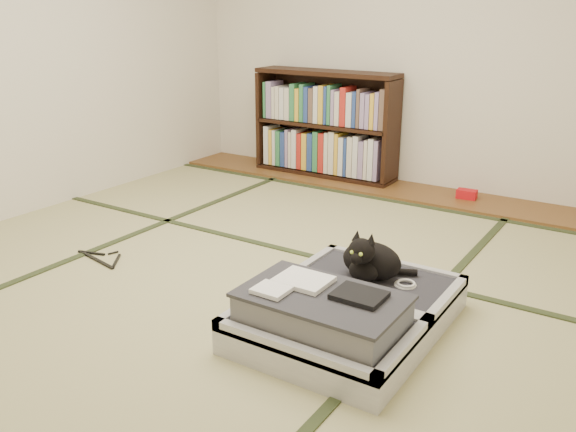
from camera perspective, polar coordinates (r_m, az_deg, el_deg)
The scene contains 10 objects.
floor at distance 3.50m, azimuth -3.82°, elevation -5.29°, with size 4.50×4.50×0.00m, color tan.
wood_strip at distance 5.14m, azimuth 9.58°, elevation 2.57°, with size 4.00×0.50×0.02m, color brown.
red_item at distance 4.96m, azimuth 16.38°, elevation 1.98°, with size 0.15×0.09×0.07m, color red.
room_shell at distance 3.20m, azimuth -4.42°, elevation 19.38°, with size 4.50×4.50×4.50m.
tatami_borders at distance 3.88m, azimuth 0.54°, elevation -2.73°, with size 4.00×4.50×0.01m.
bookcase at distance 5.39m, azimuth 3.51°, elevation 8.39°, with size 1.29×0.30×0.92m.
suitcase at distance 2.85m, azimuth 5.31°, elevation -8.91°, with size 0.79×1.05×0.31m.
cat at distance 3.03m, azimuth 7.65°, elevation -4.16°, with size 0.35×0.35×0.28m.
cable_coil at distance 3.03m, azimuth 10.94°, elevation -6.29°, with size 0.11×0.11×0.03m.
hanger at distance 3.84m, azimuth -17.15°, elevation -3.78°, with size 0.38×0.21×0.01m.
Camera 1 is at (1.93, -2.55, 1.43)m, focal length 38.00 mm.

